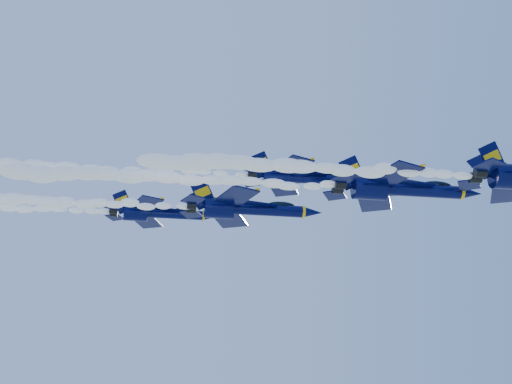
{
  "coord_description": "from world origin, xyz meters",
  "views": [
    {
      "loc": [
        -21.59,
        -78.44,
        118.28
      ],
      "look_at": [
        -10.22,
        5.02,
        154.97
      ],
      "focal_mm": 50.0,
      "sensor_mm": 36.0,
      "label": 1
    }
  ],
  "objects": [
    {
      "name": "smoke_trail_jet_third",
      "position": [
        -30.23,
        0.84,
        155.06
      ],
      "size": [
        36.92,
        1.69,
        1.52
      ],
      "primitive_type": "ellipsoid",
      "color": "white"
    },
    {
      "name": "jet_third",
      "position": [
        -5.29,
        0.84,
        155.45
      ],
      "size": [
        15.17,
        12.44,
        5.64
      ],
      "color": "#030734"
    },
    {
      "name": "smoke_trail_jet_second",
      "position": [
        -20.82,
        -4.97,
        151.58
      ],
      "size": [
        36.92,
        2.01,
        1.81
      ],
      "primitive_type": "ellipsoid",
      "color": "white"
    },
    {
      "name": "jet_fifth",
      "position": [
        -22.88,
        24.12,
        158.95
      ],
      "size": [
        16.69,
        13.69,
        6.2
      ],
      "color": "#030734"
    },
    {
      "name": "smoke_trail_jet_fourth",
      "position": [
        -37.09,
        15.28,
        156.39
      ],
      "size": [
        36.92,
        2.19,
        1.97
      ],
      "primitive_type": "ellipsoid",
      "color": "white"
    },
    {
      "name": "smoke_trail_jet_lead",
      "position": [
        -6.23,
        -10.2,
        151.56
      ],
      "size": [
        36.92,
        2.11,
        1.9
      ],
      "primitive_type": "ellipsoid",
      "color": "white"
    },
    {
      "name": "jet_second",
      "position": [
        5.36,
        -4.97,
        152.0
      ],
      "size": [
        18.07,
        14.82,
        6.71
      ],
      "color": "#030734"
    },
    {
      "name": "jet_fourth",
      "position": [
        -10.24,
        15.28,
        156.82
      ],
      "size": [
        19.63,
        16.1,
        7.3
      ],
      "color": "#030734"
    }
  ]
}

